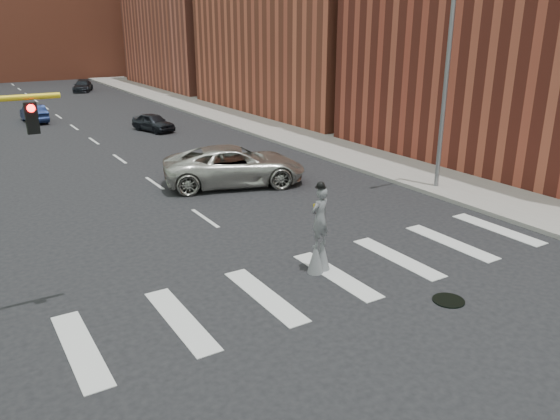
# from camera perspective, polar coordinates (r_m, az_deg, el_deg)

# --- Properties ---
(ground_plane) EXTENTS (160.00, 160.00, 0.00)m
(ground_plane) POSITION_cam_1_polar(r_m,az_deg,el_deg) (15.80, 4.30, -9.25)
(ground_plane) COLOR black
(ground_plane) RESTS_ON ground
(sidewalk_right) EXTENTS (5.00, 90.00, 0.18)m
(sidewalk_right) POSITION_cam_1_polar(r_m,az_deg,el_deg) (42.40, -1.79, 8.89)
(sidewalk_right) COLOR gray
(sidewalk_right) RESTS_ON ground
(manhole) EXTENTS (0.90, 0.90, 0.04)m
(manhole) POSITION_cam_1_polar(r_m,az_deg,el_deg) (16.35, 17.20, -9.02)
(manhole) COLOR black
(manhole) RESTS_ON ground
(building_far) EXTENTS (16.00, 22.00, 20.00)m
(building_far) POSITION_cam_1_polar(r_m,az_deg,el_deg) (71.95, -7.21, 20.79)
(building_far) COLOR #A5503D
(building_far) RESTS_ON ground
(building_backdrop) EXTENTS (26.00, 14.00, 18.00)m
(building_backdrop) POSITION_cam_1_polar(r_m,az_deg,el_deg) (90.36, -23.84, 18.37)
(building_backdrop) COLOR #A84D34
(building_backdrop) RESTS_ON ground
(streetlight) EXTENTS (2.05, 0.20, 9.00)m
(streetlight) POSITION_cam_1_polar(r_m,az_deg,el_deg) (25.90, 16.78, 12.48)
(streetlight) COLOR slate
(streetlight) RESTS_ON ground
(stilt_performer) EXTENTS (0.83, 0.63, 2.95)m
(stilt_performer) POSITION_cam_1_polar(r_m,az_deg,el_deg) (17.00, 4.14, -2.66)
(stilt_performer) COLOR #342314
(stilt_performer) RESTS_ON ground
(suv_crossing) EXTENTS (7.43, 5.08, 1.89)m
(suv_crossing) POSITION_cam_1_polar(r_m,az_deg,el_deg) (26.52, -4.75, 4.65)
(suv_crossing) COLOR beige
(suv_crossing) RESTS_ON ground
(car_near) EXTENTS (2.52, 4.02, 1.28)m
(car_near) POSITION_cam_1_polar(r_m,az_deg,el_deg) (41.22, -13.10, 8.90)
(car_near) COLOR black
(car_near) RESTS_ON ground
(car_mid) EXTENTS (1.64, 4.21, 1.37)m
(car_mid) POSITION_cam_1_polar(r_m,az_deg,el_deg) (48.11, -24.31, 9.17)
(car_mid) COLOR #16234E
(car_mid) RESTS_ON ground
(car_far) EXTENTS (3.28, 4.71, 1.27)m
(car_far) POSITION_cam_1_polar(r_m,az_deg,el_deg) (68.49, -19.91, 12.09)
(car_far) COLOR black
(car_far) RESTS_ON ground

